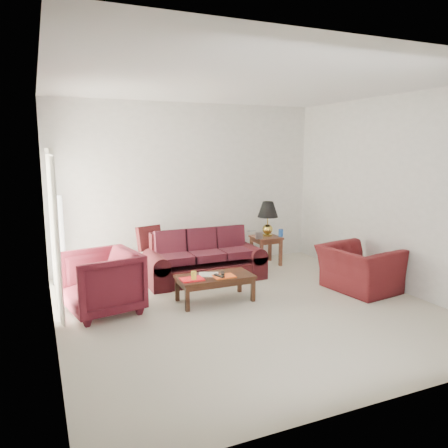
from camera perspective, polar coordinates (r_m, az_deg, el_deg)
name	(u,v)px	position (r m, az deg, el deg)	size (l,w,h in m)	color
floor	(248,308)	(6.18, 3.19, -10.90)	(5.00, 5.00, 0.00)	#BBB59F
blinds	(53,229)	(6.56, -21.47, -0.57)	(0.10, 2.00, 2.16)	silver
sofa	(205,257)	(7.31, -2.51, -4.28)	(1.97, 0.85, 0.80)	black
throw_pillow	(149,238)	(7.60, -9.74, -1.83)	(0.42, 0.12, 0.42)	black
end_table	(266,250)	(8.35, 5.48, -3.45)	(0.50, 0.50, 0.54)	#51381C
table_lamp	(268,219)	(8.29, 5.73, 0.67)	(0.39, 0.39, 0.65)	gold
clock	(259,235)	(8.04, 4.61, -1.49)	(0.13, 0.05, 0.13)	#BCBCC1
blue_canister	(281,233)	(8.30, 7.43, -1.15)	(0.09, 0.09, 0.14)	#164491
picture_frame	(252,231)	(8.40, 3.63, -0.91)	(0.13, 0.02, 0.16)	#B4B4B9
floor_lamp	(58,240)	(7.51, -20.89, -1.98)	(0.24, 0.24, 1.47)	silver
armchair_left	(102,282)	(6.10, -15.64, -7.35)	(0.90, 0.93, 0.84)	#430F18
armchair_right	(359,269)	(7.11, 17.21, -5.61)	(1.07, 0.93, 0.69)	#430F12
coffee_table	(215,288)	(6.38, -1.18, -8.40)	(1.09, 0.55, 0.38)	black
magazine_red	(192,279)	(6.14, -4.20, -7.20)	(0.31, 0.23, 0.02)	red
magazine_white	(209,274)	(6.35, -2.02, -6.60)	(0.28, 0.21, 0.02)	silver
magazine_orange	(224,276)	(6.25, -0.01, -6.85)	(0.30, 0.23, 0.02)	#F4591C
remote_a	(219,276)	(6.21, -0.64, -6.77)	(0.05, 0.18, 0.02)	black
remote_b	(223,273)	(6.33, -0.17, -6.45)	(0.05, 0.17, 0.02)	black
yellow_glass	(194,276)	(6.09, -3.96, -6.79)	(0.07, 0.07, 0.13)	yellow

